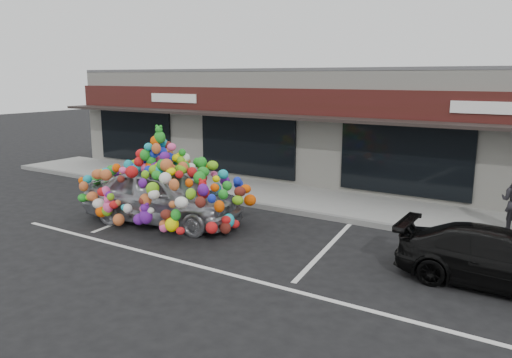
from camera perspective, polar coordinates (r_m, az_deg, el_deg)
The scene contains 9 objects.
ground at distance 13.25m, azimuth -3.44°, elevation -6.02°, with size 90.00×90.00×0.00m, color black.
shop_building at distance 20.14m, azimuth 10.90°, elevation 6.16°, with size 24.00×7.20×4.31m.
sidewalk at distance 16.50m, azimuth 4.79°, elevation -2.21°, with size 26.00×3.00×0.15m, color gray.
kerb at distance 15.24m, azimuth 2.13°, elevation -3.36°, with size 26.00×0.18×0.16m, color slate.
parking_stripe_left at distance 15.43m, azimuth -12.65°, elevation -3.72°, with size 0.12×4.40×0.01m, color silver.
parking_stripe_mid at distance 12.06m, azimuth 8.03°, elevation -7.90°, with size 0.12×4.40×0.01m, color silver.
lane_line at distance 10.40m, azimuth -2.02°, elevation -11.06°, with size 14.00×0.12×0.01m, color silver.
toy_car at distance 14.04m, azimuth -10.66°, elevation -1.18°, with size 3.25×5.07×2.80m.
black_sedan at distance 10.82m, azimuth 26.06°, elevation -8.22°, with size 3.87×1.57×1.12m, color black.
Camera 1 is at (7.50, -10.16, 4.02)m, focal length 35.00 mm.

